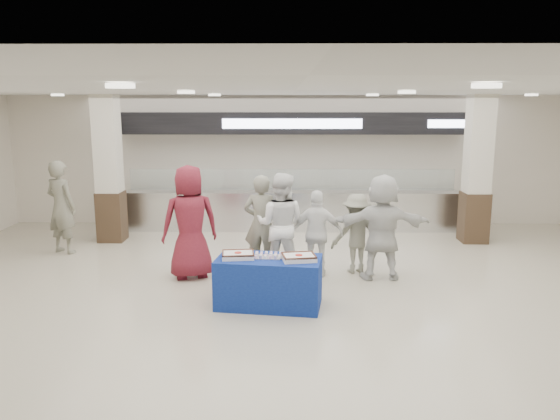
{
  "coord_description": "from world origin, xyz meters",
  "views": [
    {
      "loc": [
        -0.13,
        -7.58,
        3.04
      ],
      "look_at": [
        -0.24,
        1.6,
        1.22
      ],
      "focal_mm": 35.0,
      "sensor_mm": 36.0,
      "label": 1
    }
  ],
  "objects_px": {
    "soldier_b": "(356,234)",
    "soldier_bg": "(61,207)",
    "sheet_cake_left": "(238,254)",
    "cupcake_tray": "(268,256)",
    "sheet_cake_right": "(299,257)",
    "civilian_white": "(382,227)",
    "civilian_maroon": "(190,222)",
    "display_table": "(269,282)",
    "chef_tall": "(281,225)",
    "soldier_a": "(261,224)",
    "chef_short": "(317,234)"
  },
  "relations": [
    {
      "from": "sheet_cake_left",
      "to": "soldier_a",
      "type": "distance_m",
      "value": 1.72
    },
    {
      "from": "cupcake_tray",
      "to": "chef_tall",
      "type": "distance_m",
      "value": 1.47
    },
    {
      "from": "sheet_cake_right",
      "to": "soldier_b",
      "type": "distance_m",
      "value": 2.1
    },
    {
      "from": "display_table",
      "to": "soldier_b",
      "type": "height_order",
      "value": "soldier_b"
    },
    {
      "from": "sheet_cake_right",
      "to": "civilian_maroon",
      "type": "relative_size",
      "value": 0.27
    },
    {
      "from": "cupcake_tray",
      "to": "soldier_b",
      "type": "bearing_deg",
      "value": 47.37
    },
    {
      "from": "civilian_white",
      "to": "soldier_bg",
      "type": "distance_m",
      "value": 6.41
    },
    {
      "from": "soldier_b",
      "to": "cupcake_tray",
      "type": "bearing_deg",
      "value": 33.5
    },
    {
      "from": "sheet_cake_left",
      "to": "soldier_b",
      "type": "xyz_separation_m",
      "value": [
        1.98,
        1.68,
        -0.08
      ]
    },
    {
      "from": "chef_short",
      "to": "soldier_bg",
      "type": "xyz_separation_m",
      "value": [
        -5.1,
        1.47,
        0.18
      ]
    },
    {
      "from": "chef_short",
      "to": "cupcake_tray",
      "type": "bearing_deg",
      "value": 66.65
    },
    {
      "from": "display_table",
      "to": "chef_tall",
      "type": "relative_size",
      "value": 0.84
    },
    {
      "from": "civilian_maroon",
      "to": "civilian_white",
      "type": "xyz_separation_m",
      "value": [
        3.32,
        -0.03,
        -0.07
      ]
    },
    {
      "from": "civilian_maroon",
      "to": "chef_short",
      "type": "bearing_deg",
      "value": 163.92
    },
    {
      "from": "soldier_b",
      "to": "civilian_maroon",
      "type": "bearing_deg",
      "value": -7.29
    },
    {
      "from": "chef_tall",
      "to": "soldier_a",
      "type": "bearing_deg",
      "value": -18.27
    },
    {
      "from": "sheet_cake_right",
      "to": "cupcake_tray",
      "type": "xyz_separation_m",
      "value": [
        -0.45,
        0.14,
        -0.02
      ]
    },
    {
      "from": "cupcake_tray",
      "to": "soldier_b",
      "type": "distance_m",
      "value": 2.26
    },
    {
      "from": "soldier_b",
      "to": "soldier_bg",
      "type": "distance_m",
      "value": 5.95
    },
    {
      "from": "civilian_white",
      "to": "soldier_bg",
      "type": "height_order",
      "value": "soldier_bg"
    },
    {
      "from": "civilian_maroon",
      "to": "soldier_bg",
      "type": "bearing_deg",
      "value": -47.6
    },
    {
      "from": "soldier_a",
      "to": "soldier_b",
      "type": "height_order",
      "value": "soldier_a"
    },
    {
      "from": "display_table",
      "to": "sheet_cake_right",
      "type": "bearing_deg",
      "value": -5.39
    },
    {
      "from": "soldier_bg",
      "to": "chef_tall",
      "type": "bearing_deg",
      "value": -173.51
    },
    {
      "from": "soldier_a",
      "to": "chef_short",
      "type": "height_order",
      "value": "soldier_a"
    },
    {
      "from": "sheet_cake_right",
      "to": "chef_short",
      "type": "relative_size",
      "value": 0.34
    },
    {
      "from": "civilian_maroon",
      "to": "soldier_a",
      "type": "xyz_separation_m",
      "value": [
        1.22,
        0.36,
        -0.11
      ]
    },
    {
      "from": "cupcake_tray",
      "to": "civilian_maroon",
      "type": "xyz_separation_m",
      "value": [
        -1.4,
        1.32,
        0.22
      ]
    },
    {
      "from": "sheet_cake_right",
      "to": "chef_short",
      "type": "distance_m",
      "value": 1.61
    },
    {
      "from": "sheet_cake_left",
      "to": "soldier_bg",
      "type": "relative_size",
      "value": 0.27
    },
    {
      "from": "sheet_cake_right",
      "to": "civilian_maroon",
      "type": "xyz_separation_m",
      "value": [
        -1.85,
        1.46,
        0.2
      ]
    },
    {
      "from": "sheet_cake_right",
      "to": "soldier_b",
      "type": "relative_size",
      "value": 0.37
    },
    {
      "from": "soldier_a",
      "to": "soldier_b",
      "type": "distance_m",
      "value": 1.72
    },
    {
      "from": "sheet_cake_left",
      "to": "cupcake_tray",
      "type": "relative_size",
      "value": 1.36
    },
    {
      "from": "civilian_maroon",
      "to": "civilian_white",
      "type": "relative_size",
      "value": 1.08
    },
    {
      "from": "civilian_maroon",
      "to": "civilian_white",
      "type": "height_order",
      "value": "civilian_maroon"
    },
    {
      "from": "chef_short",
      "to": "civilian_white",
      "type": "xyz_separation_m",
      "value": [
        1.1,
        -0.14,
        0.16
      ]
    },
    {
      "from": "soldier_a",
      "to": "chef_tall",
      "type": "height_order",
      "value": "chef_tall"
    },
    {
      "from": "civilian_maroon",
      "to": "soldier_b",
      "type": "distance_m",
      "value": 2.96
    },
    {
      "from": "display_table",
      "to": "chef_tall",
      "type": "height_order",
      "value": "chef_tall"
    },
    {
      "from": "chef_tall",
      "to": "civilian_white",
      "type": "xyz_separation_m",
      "value": [
        1.75,
        -0.16,
        0.0
      ]
    },
    {
      "from": "display_table",
      "to": "soldier_b",
      "type": "bearing_deg",
      "value": 55.98
    },
    {
      "from": "civilian_maroon",
      "to": "chef_short",
      "type": "relative_size",
      "value": 1.29
    },
    {
      "from": "soldier_a",
      "to": "civilian_white",
      "type": "xyz_separation_m",
      "value": [
        2.1,
        -0.39,
        0.04
      ]
    },
    {
      "from": "cupcake_tray",
      "to": "soldier_bg",
      "type": "xyz_separation_m",
      "value": [
        -4.29,
        2.9,
        0.17
      ]
    },
    {
      "from": "cupcake_tray",
      "to": "civilian_white",
      "type": "height_order",
      "value": "civilian_white"
    },
    {
      "from": "display_table",
      "to": "cupcake_tray",
      "type": "height_order",
      "value": "cupcake_tray"
    },
    {
      "from": "sheet_cake_right",
      "to": "soldier_bg",
      "type": "relative_size",
      "value": 0.28
    },
    {
      "from": "chef_tall",
      "to": "civilian_white",
      "type": "distance_m",
      "value": 1.75
    },
    {
      "from": "sheet_cake_left",
      "to": "soldier_a",
      "type": "height_order",
      "value": "soldier_a"
    }
  ]
}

